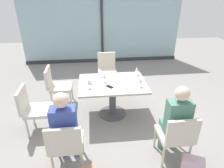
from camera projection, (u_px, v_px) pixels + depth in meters
ground_plane at (113, 114)px, 4.22m from camera, size 12.00×12.00×0.00m
window_wall_backdrop at (102, 26)px, 6.50m from camera, size 5.19×0.10×2.70m
dining_table_main at (113, 90)px, 3.97m from camera, size 1.30×0.96×0.73m
chair_front_right at (177, 135)px, 2.90m from camera, size 0.46×0.50×0.87m
chair_front_left at (66, 143)px, 2.75m from camera, size 0.46×0.50×0.87m
chair_near_window at (107, 68)px, 5.17m from camera, size 0.46×0.51×0.87m
chair_far_left at (56, 84)px, 4.35m from camera, size 0.50×0.46×0.87m
chair_side_end at (33, 107)px, 3.55m from camera, size 0.50×0.46×0.87m
person_front_right at (176, 119)px, 2.90m from camera, size 0.34×0.39×1.26m
person_front_left at (65, 126)px, 2.75m from camera, size 0.34×0.39×1.26m
wine_glass_0 at (140, 80)px, 3.68m from camera, size 0.07×0.07×0.18m
wine_glass_1 at (89, 82)px, 3.62m from camera, size 0.07×0.07×0.18m
wine_glass_2 at (104, 76)px, 3.85m from camera, size 0.07×0.07×0.18m
wine_glass_3 at (137, 69)px, 4.15m from camera, size 0.07×0.07×0.18m
coffee_cup at (90, 81)px, 3.84m from camera, size 0.08×0.08×0.09m
cell_phone_on_table at (110, 87)px, 3.73m from camera, size 0.14×0.16×0.01m
handbag_0 at (192, 166)px, 2.84m from camera, size 0.34×0.28×0.28m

